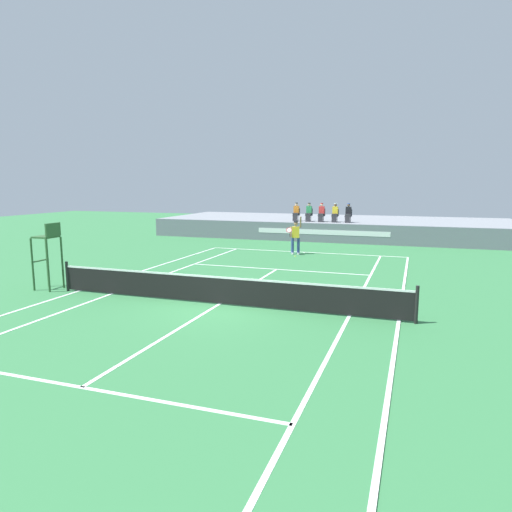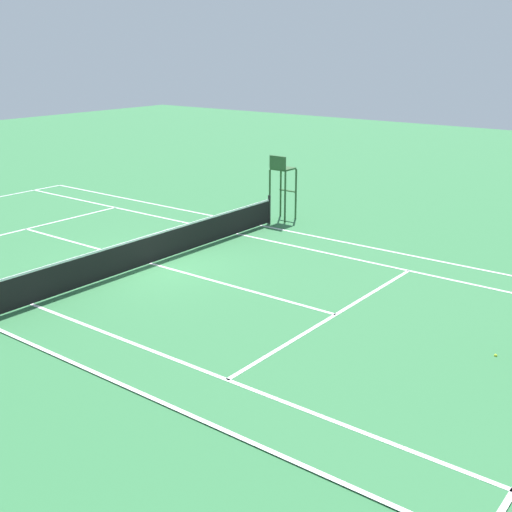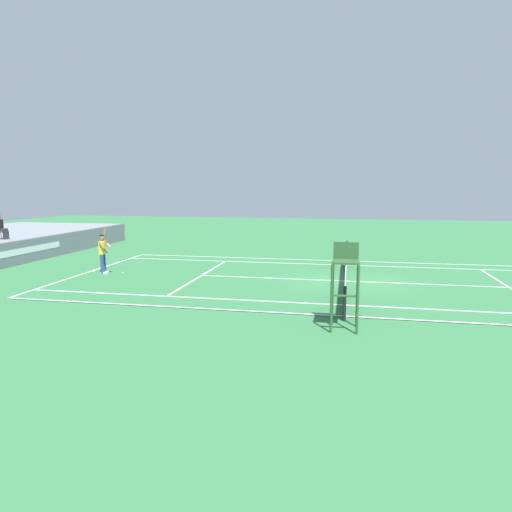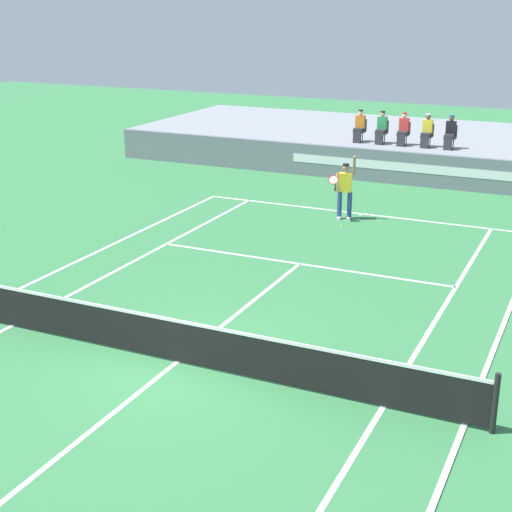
% 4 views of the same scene
% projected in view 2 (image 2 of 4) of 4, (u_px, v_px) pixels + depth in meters
% --- Properties ---
extents(ground_plane, '(80.00, 80.00, 0.00)m').
position_uv_depth(ground_plane, '(152.00, 264.00, 19.59)').
color(ground_plane, '#337542').
extents(court, '(11.08, 23.88, 0.03)m').
position_uv_depth(court, '(152.00, 264.00, 19.59)').
color(court, '#337542').
rests_on(court, ground).
extents(net, '(11.98, 0.10, 1.07)m').
position_uv_depth(net, '(151.00, 248.00, 19.43)').
color(net, black).
rests_on(net, ground).
extents(tennis_ball, '(0.07, 0.07, 0.07)m').
position_uv_depth(tennis_ball, '(496.00, 355.00, 13.75)').
color(tennis_ball, '#D1E533').
rests_on(tennis_ball, ground).
extents(umpire_chair, '(0.77, 0.77, 2.44)m').
position_uv_depth(umpire_chair, '(282.00, 179.00, 24.19)').
color(umpire_chair, '#2D562D').
rests_on(umpire_chair, ground).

